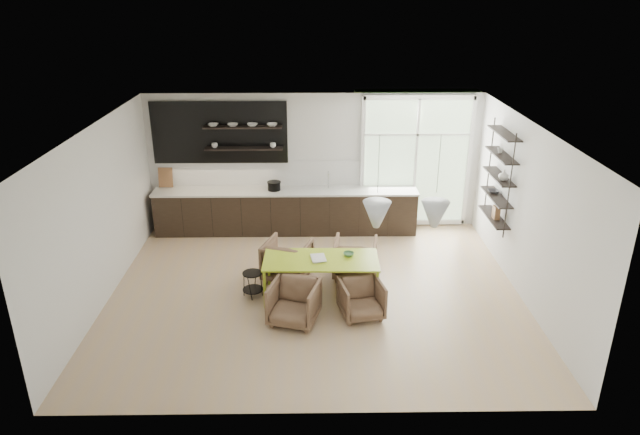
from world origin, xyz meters
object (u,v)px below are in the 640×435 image
Objects in this scene: armchair_back_right at (355,258)px; armchair_front_right at (361,299)px; wire_stool at (253,281)px; dining_table at (321,262)px; armchair_front_left at (294,302)px; armchair_back_left at (288,260)px.

armchair_back_right reaches higher than armchair_front_right.
dining_table is at bearing -0.87° from wire_stool.
dining_table is 4.35× the size of wire_stool.
armchair_back_right reaches higher than armchair_front_left.
armchair_front_right is (0.00, -1.37, -0.05)m from armchair_back_right.
wire_stool is at bearing 148.11° from armchair_front_left.
wire_stool is (-0.57, -0.64, -0.08)m from armchair_back_left.
armchair_back_right is at bearing 21.89° from wire_stool.
armchair_back_left is (-0.59, 0.66, -0.29)m from dining_table.
armchair_front_right is at bearing 23.81° from armchair_front_left.
dining_table is at bearing 122.58° from armchair_front_right.
armchair_back_right reaches higher than wire_stool.
armchair_front_left is 1.11× the size of armchair_front_right.
armchair_back_left is 1.22m from armchair_back_right.
armchair_front_left is at bearing -47.80° from wire_stool.
armchair_front_left is 1.67× the size of wire_stool.
armchair_front_left is 1.08m from armchair_front_right.
dining_table is 2.49× the size of armchair_back_right.
armchair_front_right is (1.22, -1.29, -0.06)m from armchair_back_left.
armchair_front_right is (0.63, -0.63, -0.35)m from dining_table.
dining_table is 1.22m from wire_stool.
armchair_back_left is 1.45m from armchair_front_left.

